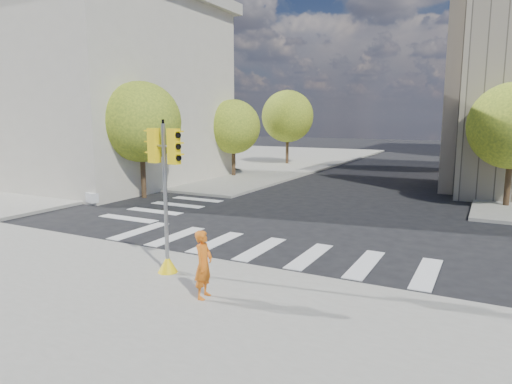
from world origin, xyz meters
TOP-DOWN VIEW (x-y plane):
  - ground at (0.00, 0.00)m, footprint 160.00×160.00m
  - sidewalk_near at (0.00, -11.00)m, footprint 30.00×14.00m
  - sidewalk_far_left at (-20.00, 26.00)m, footprint 28.00×40.00m
  - classical_building at (-20.00, 8.00)m, footprint 19.00×15.00m
  - tree_lw_near at (-10.50, 4.00)m, footprint 4.40×4.40m
  - tree_lw_mid at (-10.50, 14.00)m, footprint 4.00×4.00m
  - tree_lw_far at (-10.50, 24.00)m, footprint 4.80×4.80m
  - tree_re_mid at (7.50, 22.00)m, footprint 4.60×4.60m
  - tree_re_far at (7.50, 34.00)m, footprint 4.00×4.00m
  - traffic_signal at (-1.17, -5.69)m, footprint 1.08×0.56m
  - photographer at (0.77, -6.74)m, footprint 0.48×0.66m
  - planter_wall at (-13.82, 1.99)m, footprint 5.75×2.51m

SIDE VIEW (x-z plane):
  - ground at x=0.00m, z-range 0.00..0.00m
  - sidewalk_near at x=0.00m, z-range 0.00..0.15m
  - sidewalk_far_left at x=-20.00m, z-range 0.00..0.15m
  - planter_wall at x=-13.82m, z-range 0.15..0.65m
  - photographer at x=0.77m, z-range 0.15..1.82m
  - traffic_signal at x=-1.17m, z-range -0.19..4.08m
  - tree_lw_mid at x=-10.50m, z-range 0.88..6.65m
  - tree_re_far at x=7.50m, z-range 0.93..6.80m
  - tree_lw_near at x=-10.50m, z-range 1.00..7.41m
  - tree_re_mid at x=7.50m, z-range 1.02..7.68m
  - tree_lw_far at x=-10.50m, z-range 1.07..8.01m
  - classical_building at x=-20.00m, z-range 0.09..12.79m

